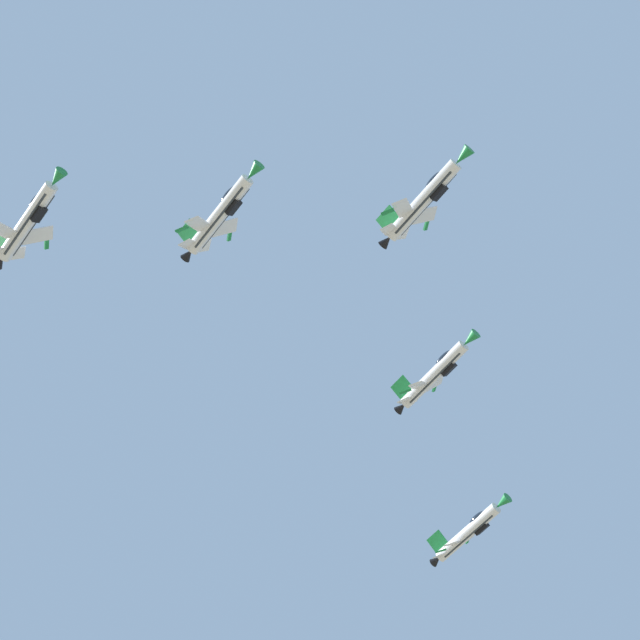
% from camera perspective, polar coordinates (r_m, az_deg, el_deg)
% --- Properties ---
extents(fighter_jet_lead, '(9.41, 14.99, 6.89)m').
position_cam_1_polar(fighter_jet_lead, '(112.22, 6.50, 7.49)').
color(fighter_jet_lead, silver).
extents(fighter_jet_left_wing, '(9.06, 14.99, 7.64)m').
position_cam_1_polar(fighter_jet_left_wing, '(125.02, 7.19, -3.33)').
color(fighter_jet_left_wing, silver).
extents(fighter_jet_right_wing, '(9.09, 14.99, 7.59)m').
position_cam_1_polar(fighter_jet_right_wing, '(113.89, -6.21, 6.61)').
color(fighter_jet_right_wing, silver).
extents(fighter_jet_left_outer, '(9.20, 14.99, 7.36)m').
position_cam_1_polar(fighter_jet_left_outer, '(137.37, 9.26, -12.86)').
color(fighter_jet_left_outer, silver).
extents(fighter_jet_right_outer, '(9.27, 14.99, 7.22)m').
position_cam_1_polar(fighter_jet_right_outer, '(117.55, -17.71, 5.93)').
color(fighter_jet_right_outer, silver).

